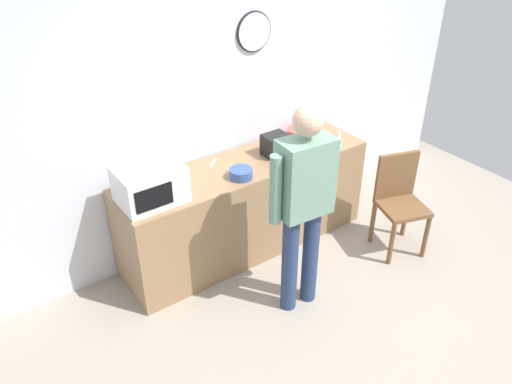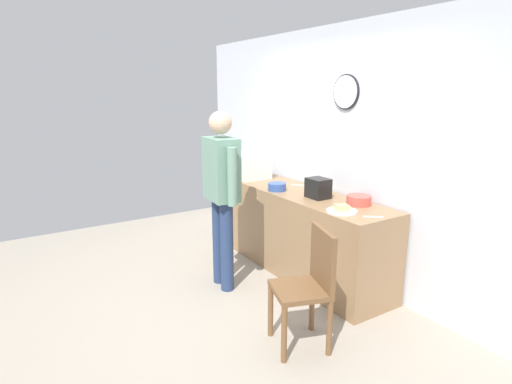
% 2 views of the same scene
% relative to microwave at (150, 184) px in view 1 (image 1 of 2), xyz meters
% --- Properties ---
extents(ground_plane, '(6.00, 6.00, 0.00)m').
position_rel_microwave_xyz_m(ground_plane, '(1.15, -1.15, -1.05)').
color(ground_plane, '#9E9384').
extents(back_wall, '(5.40, 0.13, 2.60)m').
position_rel_microwave_xyz_m(back_wall, '(1.15, 0.44, 0.26)').
color(back_wall, silver).
rests_on(back_wall, ground_plane).
extents(kitchen_counter, '(2.38, 0.62, 0.90)m').
position_rel_microwave_xyz_m(kitchen_counter, '(0.93, 0.07, -0.60)').
color(kitchen_counter, '#93704C').
rests_on(kitchen_counter, ground_plane).
extents(microwave, '(0.50, 0.39, 0.30)m').
position_rel_microwave_xyz_m(microwave, '(0.00, 0.00, 0.00)').
color(microwave, silver).
rests_on(microwave, kitchen_counter).
extents(sandwich_plate, '(0.28, 0.28, 0.07)m').
position_rel_microwave_xyz_m(sandwich_plate, '(1.75, -0.09, -0.13)').
color(sandwich_plate, white).
rests_on(sandwich_plate, kitchen_counter).
extents(salad_bowl, '(0.20, 0.20, 0.08)m').
position_rel_microwave_xyz_m(salad_bowl, '(0.77, -0.10, -0.11)').
color(salad_bowl, '#33519E').
rests_on(salad_bowl, kitchen_counter).
extents(cereal_bowl, '(0.23, 0.23, 0.09)m').
position_rel_microwave_xyz_m(cereal_bowl, '(1.66, 0.21, -0.11)').
color(cereal_bowl, '#C64C42').
rests_on(cereal_bowl, kitchen_counter).
extents(toaster, '(0.22, 0.18, 0.20)m').
position_rel_microwave_xyz_m(toaster, '(1.25, 0.06, -0.05)').
color(toaster, black).
rests_on(toaster, kitchen_counter).
extents(fork_utensil, '(0.13, 0.14, 0.01)m').
position_rel_microwave_xyz_m(fork_utensil, '(2.01, 0.02, -0.15)').
color(fork_utensil, silver).
rests_on(fork_utensil, kitchen_counter).
extents(spoon_utensil, '(0.14, 0.13, 0.01)m').
position_rel_microwave_xyz_m(spoon_utensil, '(0.70, 0.25, -0.15)').
color(spoon_utensil, silver).
rests_on(spoon_utensil, kitchen_counter).
extents(person_standing, '(0.59, 0.27, 1.77)m').
position_rel_microwave_xyz_m(person_standing, '(0.85, -0.82, -0.01)').
color(person_standing, navy).
rests_on(person_standing, ground_plane).
extents(wooden_chair, '(0.51, 0.51, 0.94)m').
position_rel_microwave_xyz_m(wooden_chair, '(2.10, -0.74, -0.52)').
color(wooden_chair, brown).
rests_on(wooden_chair, ground_plane).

